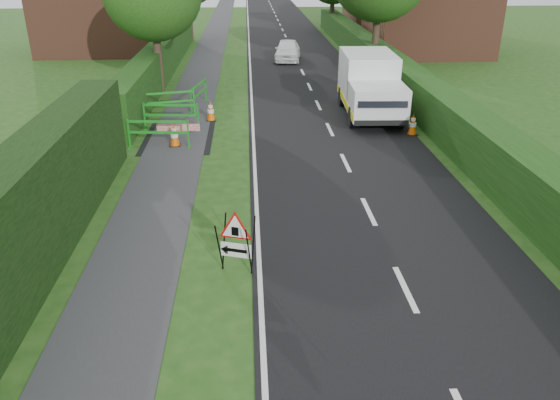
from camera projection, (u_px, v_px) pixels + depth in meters
ground at (282, 326)px, 9.69m from camera, size 120.00×120.00×0.00m
road_surface at (286, 38)px, 41.58m from camera, size 6.00×90.00×0.02m
footpath at (214, 38)px, 41.28m from camera, size 2.00×90.00×0.02m
hedge_west_far at (164, 74)px, 29.38m from camera, size 1.00×24.00×1.80m
hedge_east at (404, 99)px, 24.55m from camera, size 1.20×50.00×1.50m
house_west at (99, 4)px, 35.17m from camera, size 7.50×7.40×7.88m
house_east_a at (428, 6)px, 34.47m from camera, size 7.50×7.40×7.88m
triangle_sign at (234, 237)px, 10.98m from camera, size 1.00×1.00×1.17m
works_van at (370, 84)px, 21.61m from camera, size 2.26×5.25×2.35m
traffic_cone_0 at (413, 124)px, 19.57m from camera, size 0.38×0.38×0.79m
traffic_cone_1 at (380, 107)px, 21.67m from camera, size 0.38×0.38×0.79m
traffic_cone_2 at (363, 92)px, 24.01m from camera, size 0.38×0.38×0.79m
traffic_cone_3 at (174, 135)px, 18.43m from camera, size 0.38×0.38×0.79m
traffic_cone_4 at (211, 111)px, 21.20m from camera, size 0.38×0.38×0.79m
ped_barrier_0 at (158, 130)px, 18.14m from camera, size 2.08×0.52×1.00m
ped_barrier_1 at (171, 113)px, 20.05m from camera, size 2.09×0.56×1.00m
ped_barrier_2 at (169, 100)px, 21.80m from camera, size 2.08×0.82×1.00m
ped_barrier_3 at (199, 92)px, 23.01m from camera, size 0.81×2.09×1.00m
redwhite_plank at (179, 140)px, 19.20m from camera, size 1.50×0.11×0.25m
hatchback_car at (287, 50)px, 32.78m from camera, size 1.85×3.73×1.22m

